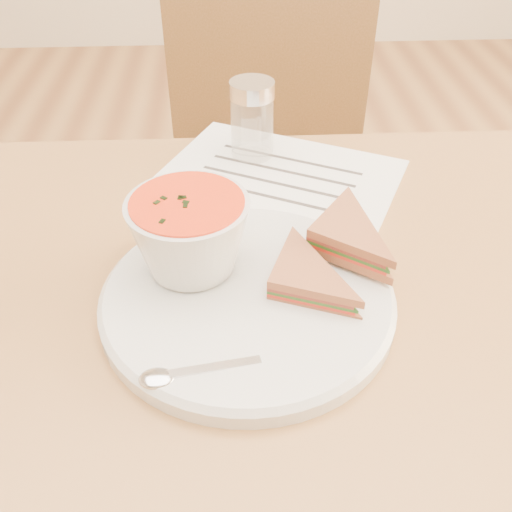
{
  "coord_description": "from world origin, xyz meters",
  "views": [
    {
      "loc": [
        -0.01,
        -0.47,
        1.17
      ],
      "look_at": [
        0.02,
        -0.01,
        0.8
      ],
      "focal_mm": 40.0,
      "sensor_mm": 36.0,
      "label": 1
    }
  ],
  "objects_px": {
    "soup_bowl": "(190,238)",
    "condiment_shaker": "(252,120)",
    "plate": "(248,299)",
    "chair_far": "(250,242)",
    "dining_table": "(244,468)"
  },
  "relations": [
    {
      "from": "dining_table",
      "to": "soup_bowl",
      "type": "height_order",
      "value": "soup_bowl"
    },
    {
      "from": "chair_far",
      "to": "dining_table",
      "type": "bearing_deg",
      "value": 99.52
    },
    {
      "from": "plate",
      "to": "soup_bowl",
      "type": "distance_m",
      "value": 0.09
    },
    {
      "from": "dining_table",
      "to": "soup_bowl",
      "type": "relative_size",
      "value": 7.82
    },
    {
      "from": "chair_far",
      "to": "soup_bowl",
      "type": "height_order",
      "value": "chair_far"
    },
    {
      "from": "dining_table",
      "to": "plate",
      "type": "distance_m",
      "value": 0.38
    },
    {
      "from": "chair_far",
      "to": "condiment_shaker",
      "type": "distance_m",
      "value": 0.39
    },
    {
      "from": "condiment_shaker",
      "to": "dining_table",
      "type": "bearing_deg",
      "value": -95.61
    },
    {
      "from": "plate",
      "to": "condiment_shaker",
      "type": "distance_m",
      "value": 0.32
    },
    {
      "from": "dining_table",
      "to": "condiment_shaker",
      "type": "bearing_deg",
      "value": 84.39
    },
    {
      "from": "soup_bowl",
      "to": "condiment_shaker",
      "type": "height_order",
      "value": "condiment_shaker"
    },
    {
      "from": "plate",
      "to": "soup_bowl",
      "type": "height_order",
      "value": "soup_bowl"
    },
    {
      "from": "plate",
      "to": "condiment_shaker",
      "type": "xyz_separation_m",
      "value": [
        0.02,
        0.32,
        0.05
      ]
    },
    {
      "from": "chair_far",
      "to": "condiment_shaker",
      "type": "height_order",
      "value": "chair_far"
    },
    {
      "from": "soup_bowl",
      "to": "condiment_shaker",
      "type": "xyz_separation_m",
      "value": [
        0.08,
        0.28,
        -0.0
      ]
    }
  ]
}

